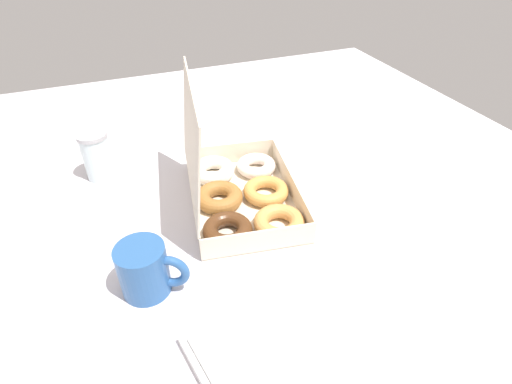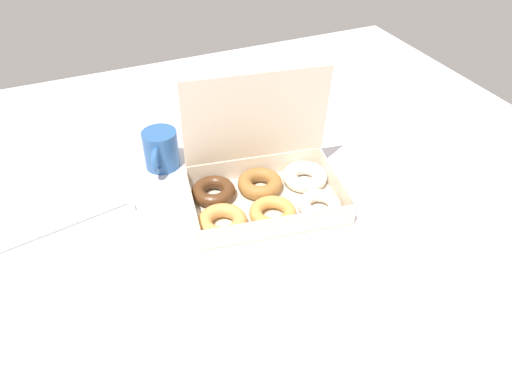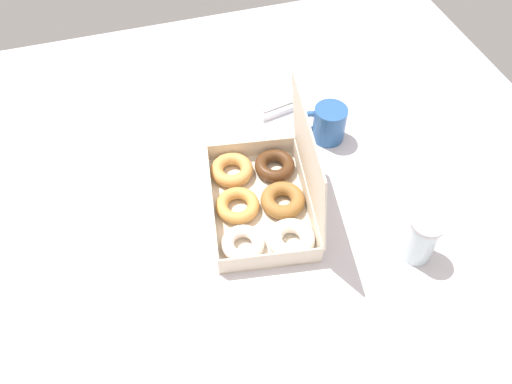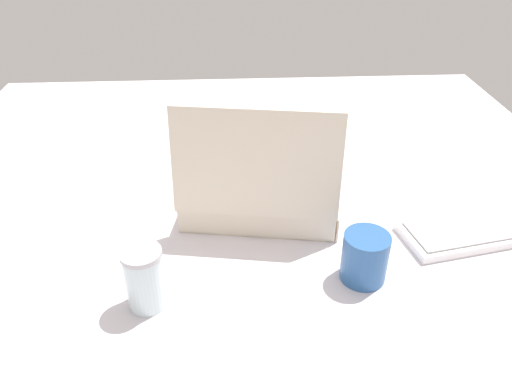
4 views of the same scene
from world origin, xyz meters
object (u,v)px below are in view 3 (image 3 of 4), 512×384
(donut_box, at_px, (266,198))
(coffee_mug, at_px, (328,123))
(glass_jar, at_px, (421,238))
(keyboard, at_px, (255,79))

(donut_box, distance_m, coffee_mug, 0.30)
(glass_jar, bearing_deg, keyboard, -166.16)
(coffee_mug, relative_size, glass_jar, 0.99)
(keyboard, bearing_deg, glass_jar, 13.84)
(glass_jar, bearing_deg, donut_box, -128.52)
(coffee_mug, bearing_deg, donut_box, -52.02)
(keyboard, distance_m, glass_jar, 0.73)
(keyboard, height_order, coffee_mug, coffee_mug)
(keyboard, height_order, glass_jar, glass_jar)
(coffee_mug, distance_m, glass_jar, 0.42)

